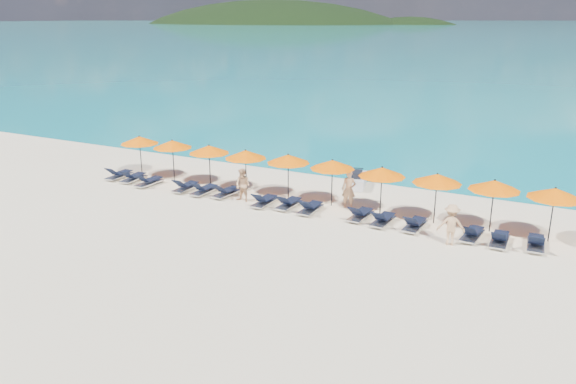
% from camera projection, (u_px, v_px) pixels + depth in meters
% --- Properties ---
extents(ground, '(1400.00, 1400.00, 0.00)m').
position_uv_depth(ground, '(254.00, 240.00, 22.52)').
color(ground, beige).
extents(headland_main, '(374.00, 242.00, 126.50)m').
position_uv_depth(headland_main, '(270.00, 59.00, 622.84)').
color(headland_main, black).
rests_on(headland_main, ground).
extents(headland_small, '(162.00, 126.00, 85.50)m').
position_uv_depth(headland_small, '(407.00, 60.00, 573.25)').
color(headland_small, black).
rests_on(headland_small, ground).
extents(jetski, '(1.42, 2.45, 0.82)m').
position_uv_depth(jetski, '(357.00, 180.00, 29.60)').
color(jetski, silver).
rests_on(jetski, ground).
extents(beachgoer_a, '(0.71, 0.52, 1.79)m').
position_uv_depth(beachgoer_a, '(349.00, 189.00, 26.09)').
color(beachgoer_a, tan).
rests_on(beachgoer_a, ground).
extents(beachgoer_b, '(0.82, 0.51, 1.62)m').
position_uv_depth(beachgoer_b, '(243.00, 185.00, 27.01)').
color(beachgoer_b, tan).
rests_on(beachgoer_b, ground).
extents(beachgoer_c, '(1.16, 0.76, 1.66)m').
position_uv_depth(beachgoer_c, '(451.00, 225.00, 21.89)').
color(beachgoer_c, tan).
rests_on(beachgoer_c, ground).
extents(umbrella_0, '(2.10, 2.10, 2.28)m').
position_uv_depth(umbrella_0, '(139.00, 140.00, 31.14)').
color(umbrella_0, black).
rests_on(umbrella_0, ground).
extents(umbrella_1, '(2.10, 2.10, 2.28)m').
position_uv_depth(umbrella_1, '(172.00, 144.00, 30.16)').
color(umbrella_1, black).
rests_on(umbrella_1, ground).
extents(umbrella_2, '(2.10, 2.10, 2.28)m').
position_uv_depth(umbrella_2, '(209.00, 149.00, 28.99)').
color(umbrella_2, black).
rests_on(umbrella_2, ground).
extents(umbrella_3, '(2.10, 2.10, 2.28)m').
position_uv_depth(umbrella_3, '(246.00, 154.00, 27.94)').
color(umbrella_3, black).
rests_on(umbrella_3, ground).
extents(umbrella_4, '(2.10, 2.10, 2.28)m').
position_uv_depth(umbrella_4, '(288.00, 159.00, 27.07)').
color(umbrella_4, black).
rests_on(umbrella_4, ground).
extents(umbrella_5, '(2.10, 2.10, 2.28)m').
position_uv_depth(umbrella_5, '(332.00, 164.00, 26.05)').
color(umbrella_5, black).
rests_on(umbrella_5, ground).
extents(umbrella_6, '(2.10, 2.10, 2.28)m').
position_uv_depth(umbrella_6, '(382.00, 172.00, 24.80)').
color(umbrella_6, black).
rests_on(umbrella_6, ground).
extents(umbrella_7, '(2.10, 2.10, 2.28)m').
position_uv_depth(umbrella_7, '(437.00, 179.00, 23.78)').
color(umbrella_7, black).
rests_on(umbrella_7, ground).
extents(umbrella_8, '(2.10, 2.10, 2.28)m').
position_uv_depth(umbrella_8, '(494.00, 185.00, 22.86)').
color(umbrella_8, black).
rests_on(umbrella_8, ground).
extents(umbrella_9, '(2.10, 2.10, 2.28)m').
position_uv_depth(umbrella_9, '(555.00, 193.00, 21.83)').
color(umbrella_9, black).
rests_on(umbrella_9, ground).
extents(lounger_0, '(0.64, 1.71, 0.66)m').
position_uv_depth(lounger_0, '(119.00, 174.00, 31.00)').
color(lounger_0, silver).
rests_on(lounger_0, ground).
extents(lounger_1, '(0.74, 1.74, 0.66)m').
position_uv_depth(lounger_1, '(133.00, 177.00, 30.47)').
color(lounger_1, silver).
rests_on(lounger_1, ground).
extents(lounger_2, '(0.68, 1.72, 0.66)m').
position_uv_depth(lounger_2, '(149.00, 181.00, 29.71)').
color(lounger_2, silver).
rests_on(lounger_2, ground).
extents(lounger_3, '(0.64, 1.71, 0.66)m').
position_uv_depth(lounger_3, '(186.00, 186.00, 28.82)').
color(lounger_3, silver).
rests_on(lounger_3, ground).
extents(lounger_4, '(0.68, 1.72, 0.66)m').
position_uv_depth(lounger_4, '(204.00, 189.00, 28.31)').
color(lounger_4, silver).
rests_on(lounger_4, ground).
extents(lounger_5, '(0.78, 1.75, 0.66)m').
position_uv_depth(lounger_5, '(226.00, 192.00, 27.95)').
color(lounger_5, silver).
rests_on(lounger_5, ground).
extents(lounger_6, '(0.62, 1.70, 0.66)m').
position_uv_depth(lounger_6, '(264.00, 201.00, 26.60)').
color(lounger_6, silver).
rests_on(lounger_6, ground).
extents(lounger_7, '(0.68, 1.72, 0.66)m').
position_uv_depth(lounger_7, '(289.00, 203.00, 26.27)').
color(lounger_7, silver).
rests_on(lounger_7, ground).
extents(lounger_8, '(0.63, 1.70, 0.66)m').
position_uv_depth(lounger_8, '(310.00, 207.00, 25.66)').
color(lounger_8, silver).
rests_on(lounger_8, ground).
extents(lounger_9, '(0.76, 1.75, 0.66)m').
position_uv_depth(lounger_9, '(360.00, 214.00, 24.80)').
color(lounger_9, silver).
rests_on(lounger_9, ground).
extents(lounger_10, '(0.72, 1.74, 0.66)m').
position_uv_depth(lounger_10, '(383.00, 219.00, 24.18)').
color(lounger_10, silver).
rests_on(lounger_10, ground).
extents(lounger_11, '(0.73, 1.74, 0.66)m').
position_uv_depth(lounger_11, '(415.00, 224.00, 23.63)').
color(lounger_11, silver).
rests_on(lounger_11, ground).
extents(lounger_12, '(0.78, 1.75, 0.66)m').
position_uv_depth(lounger_12, '(472.00, 234.00, 22.59)').
color(lounger_12, silver).
rests_on(lounger_12, ground).
extents(lounger_13, '(0.65, 1.71, 0.66)m').
position_uv_depth(lounger_13, '(500.00, 239.00, 22.05)').
color(lounger_13, silver).
rests_on(lounger_13, ground).
extents(lounger_14, '(0.73, 1.74, 0.66)m').
position_uv_depth(lounger_14, '(536.00, 243.00, 21.69)').
color(lounger_14, silver).
rests_on(lounger_14, ground).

